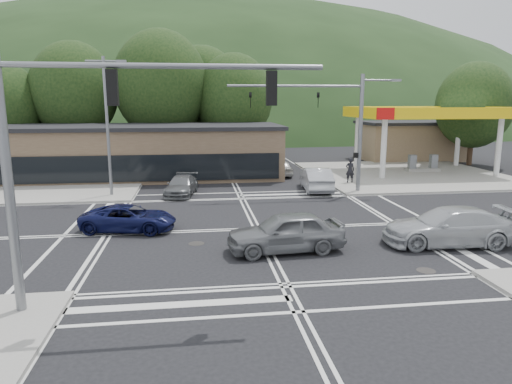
{
  "coord_description": "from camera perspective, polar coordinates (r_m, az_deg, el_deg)",
  "views": [
    {
      "loc": [
        -2.98,
        -21.64,
        6.23
      ],
      "look_at": [
        0.27,
        2.33,
        1.4
      ],
      "focal_mm": 32.0,
      "sensor_mm": 36.0,
      "label": 1
    }
  ],
  "objects": [
    {
      "name": "tree_n_d",
      "position": [
        47.78,
        -29.01,
        9.43
      ],
      "size": [
        6.8,
        6.8,
        9.76
      ],
      "color": "#382619",
      "rests_on": "ground"
    },
    {
      "name": "pedestrian",
      "position": [
        35.33,
        11.67,
        2.68
      ],
      "size": [
        0.7,
        0.48,
        1.86
      ],
      "primitive_type": "imported",
      "rotation": [
        0.0,
        0.0,
        3.09
      ],
      "color": "black",
      "rests_on": "sidewalk_ne"
    },
    {
      "name": "car_blue_west",
      "position": [
        23.09,
        -15.63,
        -3.17
      ],
      "size": [
        4.83,
        2.85,
        1.26
      ],
      "primitive_type": "imported",
      "rotation": [
        0.0,
        0.0,
        1.4
      ],
      "color": "#0D113C",
      "rests_on": "ground"
    },
    {
      "name": "tree_n_c",
      "position": [
        45.81,
        -2.79,
        11.61
      ],
      "size": [
        7.6,
        7.6,
        10.87
      ],
      "color": "#382619",
      "rests_on": "ground"
    },
    {
      "name": "car_queue_a",
      "position": [
        32.48,
        7.53,
        1.62
      ],
      "size": [
        2.27,
        5.17,
        1.65
      ],
      "primitive_type": "imported",
      "rotation": [
        0.0,
        0.0,
        3.04
      ],
      "color": "#B2B5BA",
      "rests_on": "ground"
    },
    {
      "name": "sidewalk_nw",
      "position": [
        39.05,
        -25.54,
        1.11
      ],
      "size": [
        16.0,
        16.0,
        0.15
      ],
      "primitive_type": "cube",
      "color": "gray",
      "rests_on": "ground"
    },
    {
      "name": "tree_ne",
      "position": [
        49.62,
        25.62,
        9.76
      ],
      "size": [
        7.2,
        7.2,
        9.99
      ],
      "color": "#382619",
      "rests_on": "ground"
    },
    {
      "name": "tree_n_b",
      "position": [
        45.77,
        -11.8,
        13.02
      ],
      "size": [
        9.0,
        9.0,
        12.98
      ],
      "color": "#382619",
      "rests_on": "ground"
    },
    {
      "name": "car_grey_center",
      "position": [
        19.24,
        3.72,
        -5.0
      ],
      "size": [
        5.07,
        2.37,
        1.68
      ],
      "primitive_type": "imported",
      "rotation": [
        0.0,
        0.0,
        -1.49
      ],
      "color": "slate",
      "rests_on": "ground"
    },
    {
      "name": "sidewalk_ne",
      "position": [
        41.27,
        18.22,
        2.15
      ],
      "size": [
        16.0,
        16.0,
        0.15
      ],
      "primitive_type": "cube",
      "color": "gray",
      "rests_on": "ground"
    },
    {
      "name": "commercial_row",
      "position": [
        39.19,
        -15.08,
        4.71
      ],
      "size": [
        24.0,
        8.0,
        4.0
      ],
      "primitive_type": "cube",
      "color": "brown",
      "rests_on": "ground"
    },
    {
      "name": "car_northbound",
      "position": [
        31.16,
        -9.29,
        0.8
      ],
      "size": [
        2.51,
        4.64,
        1.28
      ],
      "primitive_type": "imported",
      "rotation": [
        0.0,
        0.0,
        -0.17
      ],
      "color": "#585B5D",
      "rests_on": "ground"
    },
    {
      "name": "tree_n_a",
      "position": [
        46.96,
        -21.75,
        11.62
      ],
      "size": [
        8.0,
        8.0,
        11.75
      ],
      "color": "#382619",
      "rests_on": "ground"
    },
    {
      "name": "tree_n_e",
      "position": [
        49.66,
        -6.74,
        12.27
      ],
      "size": [
        8.4,
        8.4,
        11.98
      ],
      "color": "#382619",
      "rests_on": "ground"
    },
    {
      "name": "car_silver_east",
      "position": [
        21.79,
        22.91,
        -3.99
      ],
      "size": [
        5.88,
        2.83,
        1.65
      ],
      "primitive_type": "imported",
      "rotation": [
        0.0,
        0.0,
        -1.66
      ],
      "color": "#ADB0B4",
      "rests_on": "ground"
    },
    {
      "name": "signal_mast_ne",
      "position": [
        31.47,
        10.81,
        8.99
      ],
      "size": [
        11.65,
        0.3,
        8.0
      ],
      "color": "slate",
      "rests_on": "ground"
    },
    {
      "name": "streetlight_nw",
      "position": [
        31.14,
        -18.02,
        8.57
      ],
      "size": [
        2.5,
        0.25,
        9.0
      ],
      "color": "slate",
      "rests_on": "ground"
    },
    {
      "name": "signal_mast_sw",
      "position": [
        13.91,
        -22.01,
        5.89
      ],
      "size": [
        9.14,
        0.28,
        8.0
      ],
      "color": "slate",
      "rests_on": "ground"
    },
    {
      "name": "convenience_store",
      "position": [
        52.17,
        18.55,
        5.95
      ],
      "size": [
        10.0,
        6.0,
        3.8
      ],
      "primitive_type": "cube",
      "color": "#846B4F",
      "rests_on": "ground"
    },
    {
      "name": "ground",
      "position": [
        22.71,
        0.12,
        -4.63
      ],
      "size": [
        120.0,
        120.0,
        0.0
      ],
      "primitive_type": "plane",
      "color": "black",
      "rests_on": "ground"
    },
    {
      "name": "gas_station_canopy",
      "position": [
        42.62,
        20.49,
        8.99
      ],
      "size": [
        12.32,
        8.34,
        5.75
      ],
      "color": "silver",
      "rests_on": "ground"
    },
    {
      "name": "car_queue_b",
      "position": [
        38.83,
        3.02,
        3.04
      ],
      "size": [
        1.7,
        3.96,
        1.33
      ],
      "primitive_type": "imported",
      "rotation": [
        0.0,
        0.0,
        3.17
      ],
      "color": "beige",
      "rests_on": "ground"
    },
    {
      "name": "hill_north",
      "position": [
        111.85,
        -6.23,
        8.04
      ],
      "size": [
        252.0,
        126.0,
        140.0
      ],
      "primitive_type": "ellipsoid",
      "color": "#1E3518",
      "rests_on": "ground"
    }
  ]
}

